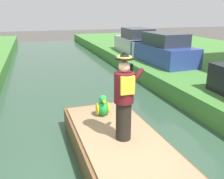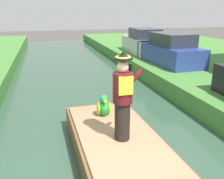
{
  "view_description": "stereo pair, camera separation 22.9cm",
  "coord_description": "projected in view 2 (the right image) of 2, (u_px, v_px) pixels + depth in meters",
  "views": [
    {
      "loc": [
        -1.63,
        -3.81,
        3.3
      ],
      "look_at": [
        -0.01,
        1.14,
        1.61
      ],
      "focal_mm": 39.24,
      "sensor_mm": 36.0,
      "label": 1
    },
    {
      "loc": [
        -1.41,
        -3.88,
        3.3
      ],
      "look_at": [
        -0.01,
        1.14,
        1.61
      ],
      "focal_mm": 39.24,
      "sensor_mm": 36.0,
      "label": 2
    }
  ],
  "objects": [
    {
      "name": "parked_car_silver",
      "position": [
        143.0,
        42.0,
        15.3
      ],
      "size": [
        1.9,
        4.08,
        1.5
      ],
      "color": "#B7B7BC",
      "rests_on": "grass_bank_far"
    },
    {
      "name": "parrot_plush",
      "position": [
        104.0,
        107.0,
        6.25
      ],
      "size": [
        0.36,
        0.34,
        0.57
      ],
      "color": "green",
      "rests_on": "boat"
    },
    {
      "name": "parked_car_blue",
      "position": [
        170.0,
        51.0,
        12.19
      ],
      "size": [
        1.89,
        4.08,
        1.5
      ],
      "color": "#2D4293",
      "rests_on": "grass_bank_far"
    },
    {
      "name": "person_pirate",
      "position": [
        123.0,
        98.0,
        4.9
      ],
      "size": [
        0.61,
        0.42,
        1.85
      ],
      "rotation": [
        0.0,
        0.0,
        0.03
      ],
      "color": "black",
      "rests_on": "boat"
    },
    {
      "name": "boat",
      "position": [
        119.0,
        148.0,
        5.39
      ],
      "size": [
        1.88,
        4.23,
        0.61
      ],
      "color": "brown",
      "rests_on": "canal_water"
    }
  ]
}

